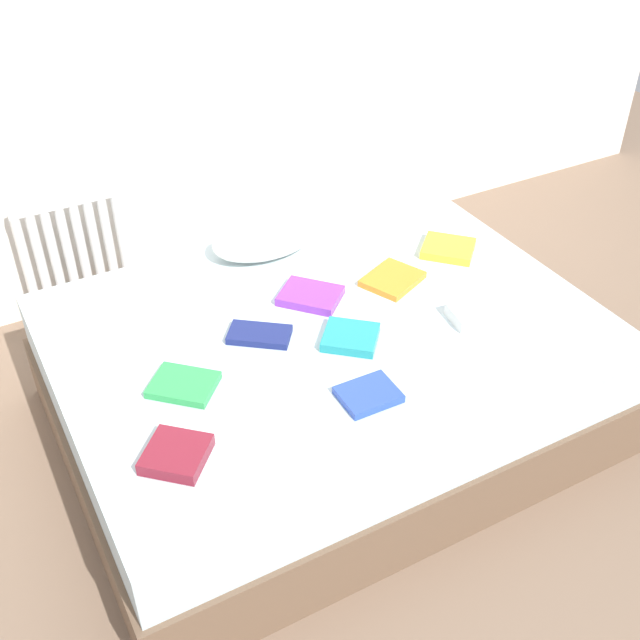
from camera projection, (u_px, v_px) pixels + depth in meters
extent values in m
plane|color=#7F6651|center=(326.00, 420.00, 3.17)|extent=(8.00, 8.00, 0.00)
cube|color=brown|center=(326.00, 395.00, 3.08)|extent=(2.00, 1.50, 0.28)
cube|color=silver|center=(326.00, 346.00, 2.93)|extent=(1.96, 1.46, 0.22)
cylinder|color=white|center=(25.00, 260.00, 3.45)|extent=(0.04, 0.04, 0.50)
cylinder|color=white|center=(39.00, 256.00, 3.47)|extent=(0.04, 0.04, 0.50)
cylinder|color=white|center=(53.00, 253.00, 3.50)|extent=(0.04, 0.04, 0.50)
cylinder|color=white|center=(67.00, 249.00, 3.52)|extent=(0.04, 0.04, 0.50)
cylinder|color=white|center=(81.00, 246.00, 3.54)|extent=(0.04, 0.04, 0.50)
cylinder|color=white|center=(95.00, 242.00, 3.57)|extent=(0.04, 0.04, 0.50)
cylinder|color=white|center=(108.00, 239.00, 3.59)|extent=(0.04, 0.04, 0.50)
cylinder|color=white|center=(121.00, 236.00, 3.62)|extent=(0.04, 0.04, 0.50)
cube|color=white|center=(64.00, 202.00, 3.39)|extent=(0.49, 0.04, 0.04)
cube|color=white|center=(84.00, 289.00, 3.67)|extent=(0.49, 0.04, 0.04)
ellipsoid|color=white|center=(265.00, 237.00, 3.23)|extent=(0.46, 0.29, 0.14)
cube|color=green|center=(183.00, 385.00, 2.57)|extent=(0.27, 0.27, 0.03)
cube|color=#2847B7|center=(368.00, 394.00, 2.53)|extent=(0.19, 0.16, 0.03)
cube|color=white|center=(479.00, 313.00, 2.88)|extent=(0.24, 0.17, 0.05)
cube|color=navy|center=(259.00, 335.00, 2.79)|extent=(0.25, 0.23, 0.03)
cube|color=purple|center=(310.00, 296.00, 2.98)|extent=(0.28, 0.29, 0.03)
cube|color=orange|center=(392.00, 279.00, 3.08)|extent=(0.28, 0.26, 0.03)
cube|color=teal|center=(350.00, 337.00, 2.77)|extent=(0.26, 0.26, 0.03)
cube|color=maroon|center=(176.00, 454.00, 2.31)|extent=(0.25, 0.25, 0.04)
cube|color=yellow|center=(448.00, 248.00, 3.26)|extent=(0.28, 0.28, 0.03)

